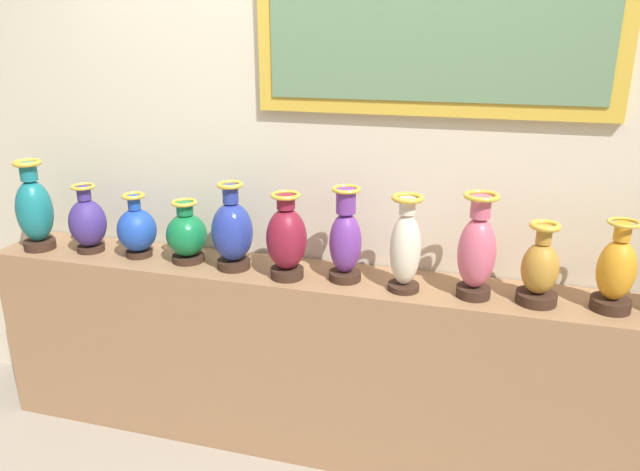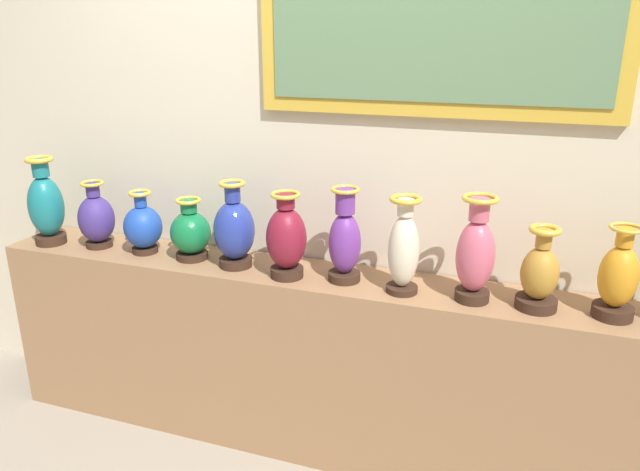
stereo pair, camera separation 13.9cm
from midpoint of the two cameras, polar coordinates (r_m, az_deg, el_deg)
name	(u,v)px [view 2 (the right image)]	position (r m, az deg, el deg)	size (l,w,h in m)	color
ground_plane	(320,443)	(3.07, 1.37, -19.03)	(10.80, 10.80, 0.00)	gray
display_shelf	(320,363)	(2.82, 1.44, -12.00)	(3.15, 0.35, 0.88)	#99704C
back_wall	(341,138)	(2.68, 3.47, 9.21)	(4.80, 0.14, 2.83)	beige
vase_teal	(46,206)	(3.20, -23.34, 2.60)	(0.17, 0.17, 0.43)	#382319
vase_indigo	(96,219)	(3.08, -19.17, 1.51)	(0.17, 0.17, 0.33)	#382319
vase_sapphire	(143,226)	(2.94, -15.09, 0.83)	(0.18, 0.18, 0.30)	#382319
vase_emerald	(191,232)	(2.81, -10.75, 0.28)	(0.18, 0.18, 0.29)	#382319
vase_cobalt	(234,230)	(2.68, -6.64, 0.48)	(0.18, 0.18, 0.39)	#382319
vase_burgundy	(286,239)	(2.54, -1.64, -0.33)	(0.17, 0.17, 0.37)	#382319
vase_violet	(345,241)	(2.51, 3.94, -0.50)	(0.14, 0.14, 0.40)	#382319
vase_ivory	(404,249)	(2.42, 9.54, -1.27)	(0.13, 0.13, 0.40)	#382319
vase_rose	(475,254)	(2.41, 16.08, -1.74)	(0.15, 0.15, 0.42)	#382319
vase_ochre	(539,275)	(2.44, 21.57, -3.49)	(0.16, 0.16, 0.33)	#382319
vase_amber	(618,279)	(2.47, 27.77, -3.69)	(0.15, 0.15, 0.35)	#382319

